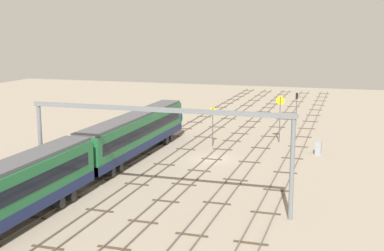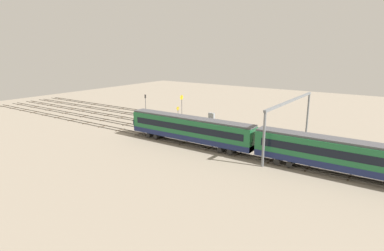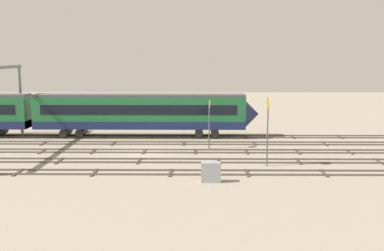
% 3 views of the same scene
% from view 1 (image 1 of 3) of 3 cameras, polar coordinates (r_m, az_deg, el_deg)
% --- Properties ---
extents(ground_plane, '(150.75, 150.75, 0.00)m').
position_cam_1_polar(ground_plane, '(58.15, 2.18, -3.75)').
color(ground_plane, gray).
extents(track_near_foreground, '(134.75, 2.40, 0.16)m').
position_cam_1_polar(track_near_foreground, '(56.60, 10.59, -4.26)').
color(track_near_foreground, '#59544C').
rests_on(track_near_foreground, ground).
extents(track_second_near, '(134.75, 2.40, 0.16)m').
position_cam_1_polar(track_second_near, '(57.21, 6.33, -3.98)').
color(track_second_near, '#59544C').
rests_on(track_second_near, ground).
extents(track_middle, '(134.75, 2.40, 0.16)m').
position_cam_1_polar(track_middle, '(58.14, 2.18, -3.69)').
color(track_middle, '#59544C').
rests_on(track_middle, ground).
extents(track_second_far, '(134.75, 2.40, 0.16)m').
position_cam_1_polar(track_second_far, '(59.36, -1.82, -3.38)').
color(track_second_far, '#59544C').
rests_on(track_second_far, ground).
extents(track_with_train, '(134.75, 2.40, 0.16)m').
position_cam_1_polar(track_with_train, '(60.85, -5.63, -3.08)').
color(track_with_train, '#59544C').
rests_on(track_with_train, ground).
extents(overhead_gantry, '(0.40, 22.41, 8.21)m').
position_cam_1_polar(overhead_gantry, '(41.94, -3.92, -0.43)').
color(overhead_gantry, slate).
rests_on(overhead_gantry, ground).
extents(speed_sign_near_foreground, '(0.14, 1.09, 5.96)m').
position_cam_1_polar(speed_sign_near_foreground, '(66.93, 9.65, 1.49)').
color(speed_sign_near_foreground, '#4C4C51').
rests_on(speed_sign_near_foreground, ground).
extents(speed_sign_mid_trackside, '(0.14, 0.81, 4.92)m').
position_cam_1_polar(speed_sign_mid_trackside, '(63.95, 2.29, 0.43)').
color(speed_sign_mid_trackside, '#4C4C51').
rests_on(speed_sign_mid_trackside, ground).
extents(signal_light_trackside_departure, '(0.31, 0.32, 5.00)m').
position_cam_1_polar(signal_light_trackside_departure, '(78.88, 11.41, 2.27)').
color(signal_light_trackside_departure, '#4C4C51').
rests_on(signal_light_trackside_departure, ground).
extents(relay_cabinet, '(1.47, 0.68, 1.49)m').
position_cam_1_polar(relay_cabinet, '(62.24, 13.70, -2.38)').
color(relay_cabinet, gray).
rests_on(relay_cabinet, ground).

